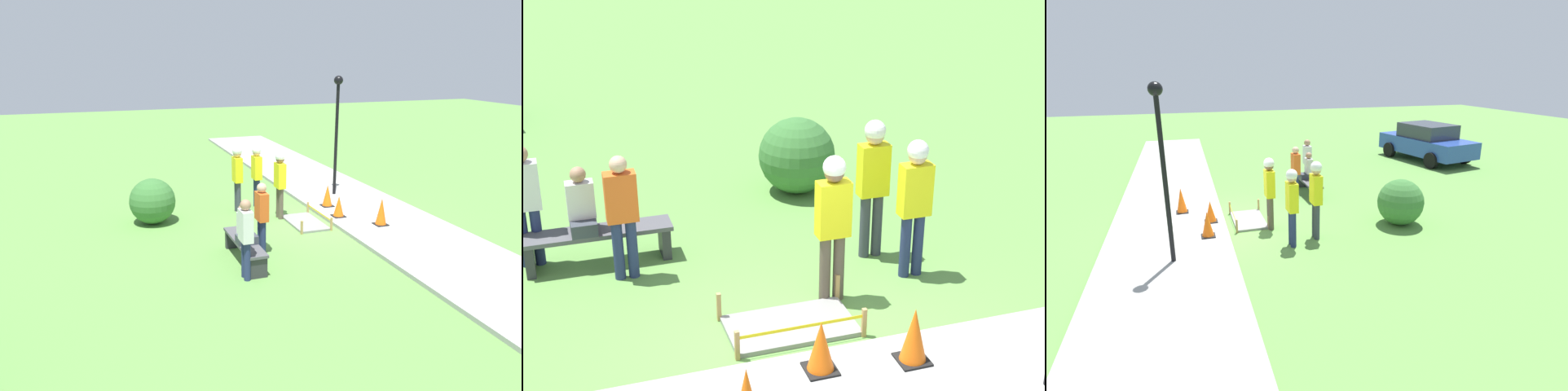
# 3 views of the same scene
# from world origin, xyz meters

# --- Properties ---
(ground_plane) EXTENTS (60.00, 60.00, 0.00)m
(ground_plane) POSITION_xyz_m (0.00, 0.00, 0.00)
(ground_plane) COLOR #5B8E42
(wet_concrete_patch) EXTENTS (1.55, 0.89, 0.36)m
(wet_concrete_patch) POSITION_xyz_m (-0.11, 0.64, 0.04)
(wet_concrete_patch) COLOR gray
(wet_concrete_patch) RESTS_ON ground_plane
(traffic_cone_far_patch) EXTENTS (0.34, 0.34, 0.59)m
(traffic_cone_far_patch) POSITION_xyz_m (-0.11, -0.37, 0.39)
(traffic_cone_far_patch) COLOR black
(traffic_cone_far_patch) RESTS_ON sidewalk
(traffic_cone_sidewalk_edge) EXTENTS (0.34, 0.34, 0.64)m
(traffic_cone_sidewalk_edge) POSITION_xyz_m (0.89, -0.51, 0.42)
(traffic_cone_sidewalk_edge) COLOR black
(traffic_cone_sidewalk_edge) RESTS_ON sidewalk
(park_bench) EXTENTS (1.99, 0.44, 0.50)m
(park_bench) POSITION_xyz_m (-2.06, 2.97, 0.36)
(park_bench) COLOR #2D2D33
(park_bench) RESTS_ON ground_plane
(person_seated_on_bench) EXTENTS (0.36, 0.44, 0.89)m
(person_seated_on_bench) POSITION_xyz_m (-2.22, 3.02, 0.85)
(person_seated_on_bench) COLOR #383D47
(person_seated_on_bench) RESTS_ON park_bench
(worker_supervisor) EXTENTS (0.40, 0.27, 1.90)m
(worker_supervisor) POSITION_xyz_m (0.59, 1.12, 1.16)
(worker_supervisor) COLOR brown
(worker_supervisor) RESTS_ON ground_plane
(worker_assistant) EXTENTS (0.40, 0.28, 1.95)m
(worker_assistant) POSITION_xyz_m (1.52, 2.07, 1.19)
(worker_assistant) COLOR #383D47
(worker_assistant) RESTS_ON ground_plane
(worker_trainee) EXTENTS (0.40, 0.27, 1.88)m
(worker_trainee) POSITION_xyz_m (1.80, 1.39, 1.14)
(worker_trainee) COLOR navy
(worker_trainee) RESTS_ON ground_plane
(bystander_in_orange_shirt) EXTENTS (0.40, 0.22, 1.69)m
(bystander_in_orange_shirt) POSITION_xyz_m (-1.75, 2.46, 0.96)
(bystander_in_orange_shirt) COLOR navy
(bystander_in_orange_shirt) RESTS_ON ground_plane
(bystander_in_gray_shirt) EXTENTS (0.40, 0.22, 1.70)m
(bystander_in_gray_shirt) POSITION_xyz_m (-2.91, 3.21, 0.96)
(bystander_in_gray_shirt) COLOR navy
(bystander_in_gray_shirt) RESTS_ON ground_plane
(shrub_rounded_near) EXTENTS (1.24, 1.24, 1.24)m
(shrub_rounded_near) POSITION_xyz_m (1.29, 4.54, 0.62)
(shrub_rounded_near) COLOR #387033
(shrub_rounded_near) RESTS_ON ground_plane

